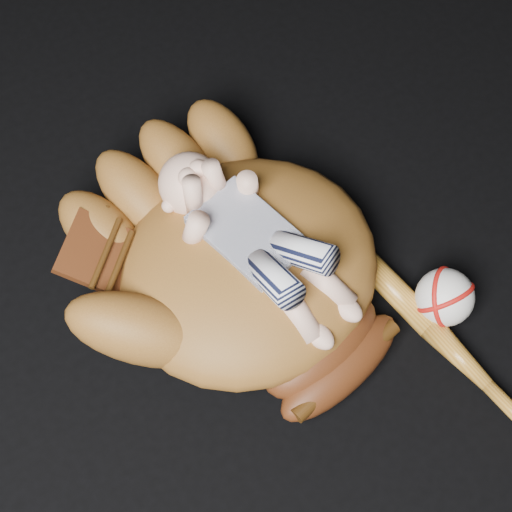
% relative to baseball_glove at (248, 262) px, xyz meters
% --- Properties ---
extents(baseball_glove, '(0.56, 0.62, 0.17)m').
position_rel_baseball_glove_xyz_m(baseball_glove, '(0.00, 0.00, 0.00)').
color(baseball_glove, brown).
rests_on(baseball_glove, ground).
extents(newborn_baby, '(0.23, 0.37, 0.14)m').
position_rel_baseball_glove_xyz_m(newborn_baby, '(0.02, -0.01, 0.05)').
color(newborn_baby, beige).
rests_on(newborn_baby, baseball_glove).
extents(baseball_bat, '(0.09, 0.41, 0.04)m').
position_rel_baseball_glove_xyz_m(baseball_bat, '(0.19, -0.22, -0.06)').
color(baseball_bat, '#A76B20').
rests_on(baseball_bat, ground).
extents(baseball, '(0.11, 0.11, 0.08)m').
position_rel_baseball_glove_xyz_m(baseball, '(0.22, -0.17, -0.04)').
color(baseball, white).
rests_on(baseball, ground).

